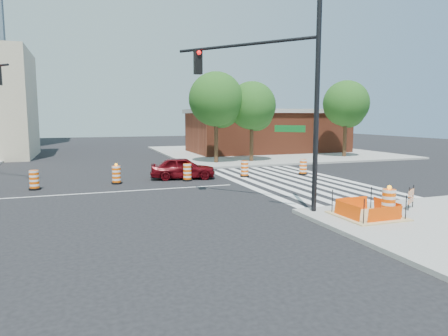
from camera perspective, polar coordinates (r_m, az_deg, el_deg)
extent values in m
plane|color=black|center=(21.03, -17.32, -3.40)|extent=(120.00, 120.00, 0.00)
cube|color=gray|center=(43.15, 6.16, 2.30)|extent=(22.00, 22.00, 0.15)
cube|color=silver|center=(22.70, 2.76, -2.29)|extent=(0.45, 13.50, 0.01)
cube|color=silver|center=(23.05, 4.83, -2.16)|extent=(0.45, 13.50, 0.01)
cube|color=silver|center=(23.43, 6.84, -2.03)|extent=(0.45, 13.50, 0.01)
cube|color=silver|center=(23.85, 8.77, -1.91)|extent=(0.45, 13.50, 0.01)
cube|color=silver|center=(24.28, 10.64, -1.78)|extent=(0.45, 13.50, 0.01)
cube|color=silver|center=(24.75, 12.44, -1.66)|extent=(0.45, 13.50, 0.01)
cube|color=silver|center=(25.24, 14.17, -1.54)|extent=(0.45, 13.50, 0.01)
cube|color=silver|center=(25.74, 15.84, -1.43)|extent=(0.45, 13.50, 0.01)
cube|color=silver|center=(21.03, -17.32, -3.38)|extent=(14.00, 0.12, 0.01)
cube|color=tan|center=(15.64, 19.78, -6.45)|extent=(2.20, 2.20, 0.05)
cube|color=#EC4604|center=(14.92, 22.02, -6.22)|extent=(1.44, 0.02, 0.55)
cube|color=#EC4604|center=(16.27, 17.80, -4.94)|extent=(1.44, 0.02, 0.55)
cube|color=#EC4604|center=(15.04, 17.15, -5.91)|extent=(0.02, 1.44, 0.55)
cube|color=#EC4604|center=(16.17, 22.29, -5.22)|extent=(0.02, 1.44, 0.55)
cylinder|color=black|center=(14.31, 19.35, -5.94)|extent=(0.04, 0.04, 0.90)
cylinder|color=black|center=(15.49, 24.55, -5.20)|extent=(0.04, 0.04, 0.90)
cylinder|color=black|center=(15.71, 15.21, -4.62)|extent=(0.04, 0.04, 0.90)
cylinder|color=black|center=(16.79, 20.27, -4.06)|extent=(0.04, 0.04, 0.90)
cube|color=brown|center=(43.02, 6.19, 4.98)|extent=(16.00, 8.00, 4.20)
cube|color=gray|center=(43.00, 6.23, 8.05)|extent=(16.50, 8.50, 0.40)
imported|color=#52070C|center=(24.63, -5.90, 0.00)|extent=(4.18, 2.30, 1.35)
cylinder|color=black|center=(15.58, 13.12, 9.33)|extent=(0.19, 0.19, 8.46)
cylinder|color=black|center=(17.07, 2.69, 17.17)|extent=(4.13, 4.98, 0.13)
cube|color=black|center=(18.13, -3.74, 14.88)|extent=(0.34, 0.30, 1.06)
sphere|color=#FF0C0C|center=(18.02, -3.59, 16.13)|extent=(0.19, 0.19, 0.19)
cube|color=#0C591E|center=(15.93, 9.37, 5.57)|extent=(0.84, 1.01, 0.26)
cylinder|color=black|center=(15.87, 22.37, -6.29)|extent=(0.60, 0.60, 0.10)
cylinder|color=#F95705|center=(15.76, 22.46, -4.53)|extent=(0.48, 0.48, 0.94)
sphere|color=#FF990C|center=(15.66, 22.56, -2.57)|extent=(0.16, 0.16, 0.16)
cube|color=#F95705|center=(17.44, 25.19, -3.24)|extent=(0.68, 0.46, 0.26)
cube|color=#F95705|center=(17.49, 25.13, -4.19)|extent=(0.68, 0.46, 0.20)
cylinder|color=black|center=(17.13, 24.90, -4.03)|extent=(0.04, 0.04, 0.93)
cylinder|color=black|center=(17.81, 25.40, -3.65)|extent=(0.04, 0.04, 0.93)
cylinder|color=#382314|center=(32.15, -1.13, 4.65)|extent=(0.33, 0.33, 4.62)
sphere|color=#234A15|center=(32.15, -1.15, 9.81)|extent=(4.34, 4.34, 4.34)
sphere|color=#234A15|center=(32.58, -0.46, 8.50)|extent=(3.18, 3.18, 3.18)
sphere|color=#234A15|center=(31.81, -1.73, 9.05)|extent=(2.89, 2.89, 2.89)
cylinder|color=#382314|center=(33.23, 3.96, 4.36)|extent=(0.31, 0.31, 4.20)
sphere|color=#234A15|center=(33.20, 4.00, 8.89)|extent=(3.94, 3.94, 3.94)
sphere|color=#234A15|center=(33.66, 4.56, 7.75)|extent=(2.89, 2.89, 2.89)
sphere|color=#234A15|center=(32.86, 3.50, 8.23)|extent=(2.63, 2.63, 2.63)
cylinder|color=#382314|center=(38.82, 16.89, 4.68)|extent=(0.34, 0.34, 4.48)
sphere|color=#234A15|center=(38.81, 17.05, 8.81)|extent=(4.20, 4.20, 4.20)
sphere|color=#234A15|center=(39.37, 17.36, 7.76)|extent=(3.08, 3.08, 3.08)
sphere|color=#234A15|center=(38.37, 16.70, 8.22)|extent=(2.80, 2.80, 2.80)
cylinder|color=black|center=(23.14, -25.41, -2.70)|extent=(0.60, 0.60, 0.10)
cylinder|color=#F95705|center=(23.06, -25.48, -1.47)|extent=(0.48, 0.48, 0.95)
cylinder|color=black|center=(23.58, -15.08, -2.07)|extent=(0.60, 0.60, 0.10)
cylinder|color=#F95705|center=(23.50, -15.12, -0.87)|extent=(0.48, 0.48, 0.95)
sphere|color=#FF990C|center=(23.43, -15.16, 0.47)|extent=(0.16, 0.16, 0.16)
cylinder|color=black|center=(23.94, -5.25, -1.71)|extent=(0.60, 0.60, 0.10)
cylinder|color=#F95705|center=(23.87, -5.27, -0.52)|extent=(0.48, 0.48, 0.95)
cylinder|color=black|center=(25.42, 2.96, -1.17)|extent=(0.60, 0.60, 0.10)
cylinder|color=#F95705|center=(25.35, 2.97, -0.05)|extent=(0.48, 0.48, 0.95)
cylinder|color=black|center=(26.89, 11.21, -0.83)|extent=(0.60, 0.60, 0.10)
cylinder|color=#F95705|center=(26.82, 11.24, 0.22)|extent=(0.48, 0.48, 0.95)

